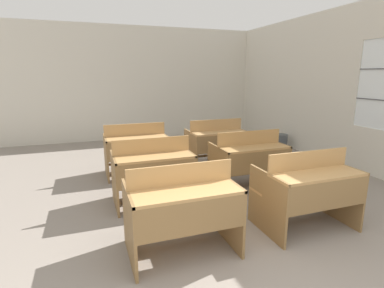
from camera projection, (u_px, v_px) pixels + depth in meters
The scene contains 9 objects.
wall_back at pixel (133, 84), 8.14m from camera, with size 6.94×0.06×3.02m.
wall_right_with_window at pixel (329, 87), 6.09m from camera, with size 0.06×7.08×3.02m.
bench_front_left at pixel (182, 208), 2.93m from camera, with size 1.06×0.73×0.92m.
bench_front_right at pixel (308, 189), 3.43m from camera, with size 1.06×0.73×0.92m.
bench_second_left at pixel (153, 170), 4.11m from camera, with size 1.06×0.73×0.92m.
bench_second_right at pixel (249, 159), 4.61m from camera, with size 1.06×0.73×0.92m.
bench_third_left at pixel (136, 149), 5.29m from camera, with size 1.06×0.73×0.92m.
bench_third_right at pixel (216, 142), 5.78m from camera, with size 1.06×0.73×0.92m.
wastepaper_bin at pixel (281, 141), 7.26m from camera, with size 0.27×0.27×0.35m.
Camera 1 is at (-1.28, -1.24, 1.76)m, focal length 28.00 mm.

